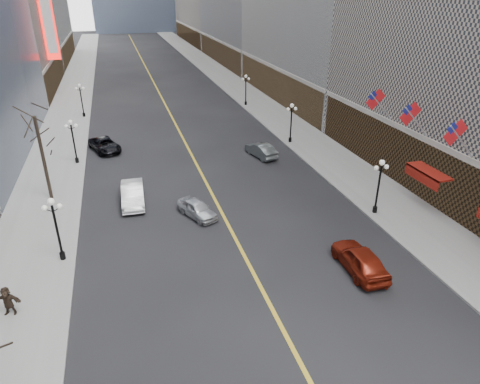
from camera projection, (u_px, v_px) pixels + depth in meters
sidewalk_east at (252, 98)px, 69.63m from camera, size 6.00×230.00×0.15m
sidewalk_west at (70, 111)px, 62.65m from camera, size 6.00×230.00×0.15m
lane_line at (158, 91)px, 74.82m from camera, size 0.25×200.00×0.02m
streetlamp_east_1 at (379, 181)px, 33.24m from camera, size 1.26×0.44×4.52m
streetlamp_east_2 at (291, 119)px, 48.82m from camera, size 1.26×0.44×4.52m
streetlamp_east_3 at (246, 87)px, 64.39m from camera, size 1.26×0.44×4.52m
streetlamp_west_1 at (56, 223)px, 27.36m from camera, size 1.26×0.44×4.52m
streetlamp_west_2 at (73, 137)px, 42.93m from camera, size 1.26×0.44×4.52m
streetlamp_west_3 at (81, 97)px, 58.51m from camera, size 1.26×0.44×4.52m
flag_3 at (457, 135)px, 29.62m from camera, size 2.87×0.12×2.87m
flag_4 at (412, 116)px, 33.94m from camera, size 2.87×0.12×2.87m
flag_5 at (377, 101)px, 38.27m from camera, size 2.87×0.12×2.87m
awning_c at (427, 173)px, 34.24m from camera, size 1.40×4.00×0.93m
theatre_marquee at (48, 19)px, 65.65m from camera, size 2.00×0.55×12.00m
tree_west_far at (37, 130)px, 34.13m from camera, size 3.60×3.60×7.92m
car_nb_near at (197, 209)px, 33.84m from camera, size 3.10×4.30×1.36m
car_nb_mid at (133, 194)px, 35.82m from camera, size 1.98×5.18×1.69m
car_nb_far at (105, 145)px, 47.32m from camera, size 3.95×5.66×1.43m
car_sb_mid at (360, 259)px, 27.29m from camera, size 2.10×5.02×1.70m
car_sb_far at (261, 150)px, 45.77m from camera, size 2.57×4.71×1.47m
ped_west_far at (7, 301)px, 23.41m from camera, size 1.70×0.87×1.76m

